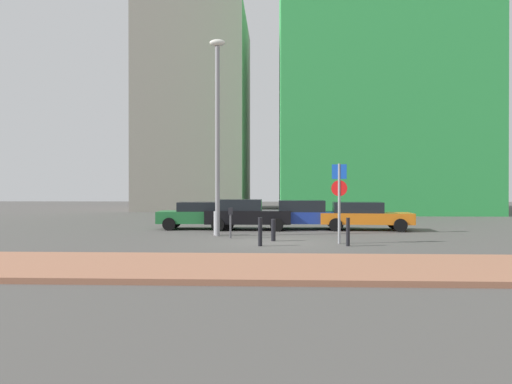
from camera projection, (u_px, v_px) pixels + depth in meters
ground_plane at (273, 243)px, 17.82m from camera, size 120.00×120.00×0.00m
sidewalk_brick at (271, 267)px, 11.84m from camera, size 40.00×4.10×0.14m
parked_car_green at (200, 215)px, 23.98m from camera, size 4.36×2.14×1.40m
parked_car_black at (246, 214)px, 23.54m from camera, size 4.26×1.99×1.54m
parked_car_blue at (304, 214)px, 23.91m from camera, size 4.40×2.06×1.49m
parked_car_orange at (363, 215)px, 23.44m from camera, size 4.65×2.24×1.41m
parking_sign_post at (339, 193)px, 17.54m from camera, size 0.58×0.20×3.02m
parking_meter at (231, 218)px, 19.48m from camera, size 0.18×0.14×1.28m
street_lamp at (217, 123)px, 20.38m from camera, size 0.70×0.36×8.63m
traffic_bollard_near at (260, 232)px, 16.78m from camera, size 0.15×0.15×1.03m
traffic_bollard_mid at (273, 230)px, 18.42m from camera, size 0.18×0.18×0.87m
traffic_bollard_far at (348, 232)px, 16.76m from camera, size 0.13×0.13×1.03m
traffic_bollard_edge at (216, 223)px, 20.79m from camera, size 0.18×0.18×1.07m
building_colorful_midrise at (371, 52)px, 43.54m from camera, size 17.10×16.77×29.96m
building_under_construction at (197, 115)px, 48.47m from camera, size 10.33×13.08×19.63m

